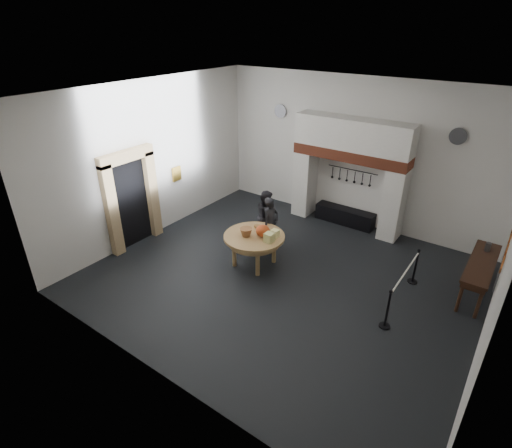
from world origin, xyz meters
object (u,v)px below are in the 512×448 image
Objects in this scene: visitor_near at (271,224)px; barrier_post_far at (415,267)px; iron_range at (345,216)px; side_table at (482,263)px; work_table at (254,236)px; barrier_post_near at (387,310)px; visitor_far at (267,216)px.

visitor_near is 1.77× the size of barrier_post_far.
iron_range is 3.00m from visitor_near.
iron_range is 4.47m from side_table.
work_table reaches higher than iron_range.
visitor_near is 0.72× the size of side_table.
barrier_post_near is at bearing -90.00° from barrier_post_far.
visitor_far is 1.74× the size of barrier_post_far.
iron_range is 1.19× the size of visitor_near.
visitor_near is 1.02× the size of visitor_far.
side_table is (5.05, 2.00, 0.03)m from work_table.
side_table reaches higher than iron_range.
visitor_near reaches higher than work_table.
barrier_post_far is (3.72, 1.63, -0.39)m from work_table.
visitor_near is 4.02m from barrier_post_near.
visitor_near is 0.57m from visitor_far.
barrier_post_far reaches higher than work_table.
barrier_post_far reaches higher than iron_range.
visitor_near reaches higher than visitor_far.
visitor_far is at bearing -175.45° from barrier_post_far.
side_table reaches higher than work_table.
iron_range is 2.82m from visitor_far.
visitor_far is (-0.40, 0.40, -0.01)m from visitor_near.
visitor_near is (-0.08, 0.89, -0.04)m from work_table.
visitor_far reaches higher than work_table.
iron_range is 1.19× the size of work_table.
visitor_near reaches higher than side_table.
iron_range is 0.86× the size of side_table.
side_table and barrier_post_near have the same top height.
iron_range is at bearing 143.74° from barrier_post_far.
visitor_near is 5.25m from side_table.
iron_range is 1.21× the size of visitor_far.
work_table is at bearing -168.50° from visitor_near.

